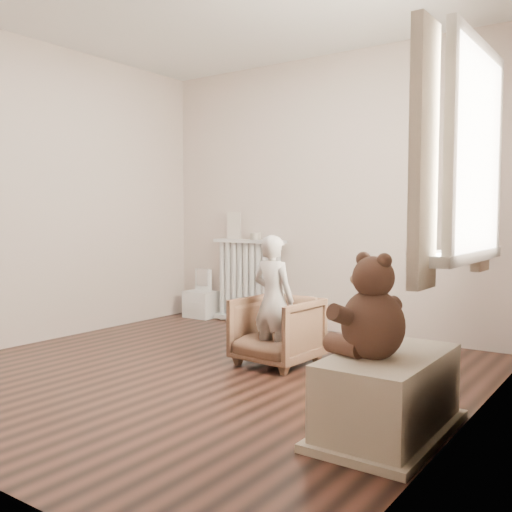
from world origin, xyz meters
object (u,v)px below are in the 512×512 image
Objects in this scene: armchair at (277,331)px; toy_bench at (389,395)px; toy_vanity at (201,292)px; teddy_bear at (373,304)px; radiator at (249,285)px; child at (273,299)px; plush_cat at (476,232)px.

armchair is 0.64× the size of toy_bench.
teddy_bear reaches higher than toy_vanity.
radiator is 1.65m from armchair.
radiator is 1.70× the size of teddy_bear.
toy_bench is (1.20, -0.76, -0.29)m from child.
toy_vanity is at bearing 149.70° from armchair.
child reaches higher than radiator.
toy_vanity is at bearing 145.97° from toy_bench.
radiator is 3.32× the size of plush_cat.
toy_bench is (1.20, -0.81, -0.05)m from armchair.
teddy_bear is (1.15, -0.87, 0.18)m from child.
toy_bench is at bearing 86.08° from teddy_bear.
toy_bench is at bearing -30.49° from armchair.
toy_bench is at bearing 151.18° from child.
plush_cat is at bearing 82.33° from toy_bench.
child is 1.46m from teddy_bear.
radiator is 0.64m from toy_vanity.
toy_vanity is at bearing 142.25° from plush_cat.
teddy_bear is 1.95× the size of plush_cat.
radiator is at bearing 2.74° from toy_vanity.
radiator is at bearing 138.95° from toy_bench.
radiator is 1.55× the size of armchair.
teddy_bear is at bearing -111.81° from toy_bench.
armchair is 1.53m from teddy_bear.
radiator is 3.08m from toy_bench.
teddy_bear is at bearing -34.98° from armchair.
radiator is 2.72m from plush_cat.
plush_cat is at bearing 13.30° from armchair.
teddy_bear is (-0.04, -0.11, 0.47)m from toy_bench.
child is at bearing 147.53° from toy_bench.
child is (0.00, -0.05, 0.24)m from armchair.
toy_bench is at bearing -34.03° from toy_vanity.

